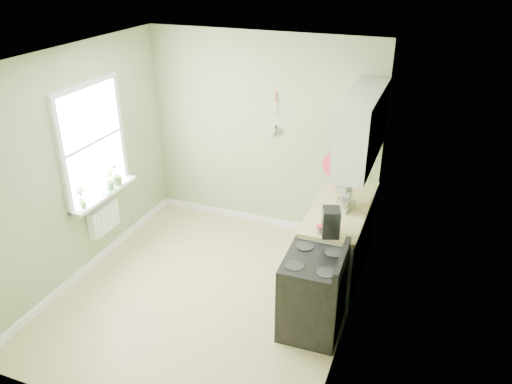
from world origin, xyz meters
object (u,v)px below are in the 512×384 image
(stand_mixer, at_px, (345,196))
(kettle, at_px, (343,173))
(stove, at_px, (313,294))
(coffee_maker, at_px, (331,223))

(stand_mixer, distance_m, kettle, 0.80)
(stove, height_order, stand_mixer, stand_mixer)
(stove, height_order, kettle, kettle)
(kettle, height_order, coffee_maker, coffee_maker)
(stove, distance_m, coffee_maker, 0.75)
(coffee_maker, bearing_deg, stand_mixer, 88.96)
(coffee_maker, bearing_deg, kettle, 96.82)
(stove, relative_size, coffee_maker, 3.16)
(stand_mixer, distance_m, coffee_maker, 0.65)
(stand_mixer, bearing_deg, kettle, 103.25)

